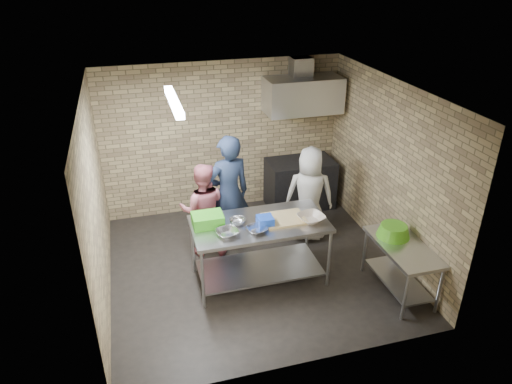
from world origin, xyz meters
TOP-DOWN VIEW (x-y plane):
  - floor at (0.00, 0.00)m, footprint 4.20×4.20m
  - ceiling at (0.00, 0.00)m, footprint 4.20×4.20m
  - back_wall at (0.00, 2.00)m, footprint 4.20×0.06m
  - front_wall at (0.00, -2.00)m, footprint 4.20×0.06m
  - left_wall at (-2.10, 0.00)m, footprint 0.06×4.00m
  - right_wall at (2.10, 0.00)m, footprint 0.06×4.00m
  - prep_table at (0.01, -0.31)m, footprint 1.88×0.94m
  - side_counter at (1.80, -1.10)m, footprint 0.60×1.20m
  - stove at (1.35, 1.65)m, footprint 1.20×0.70m
  - range_hood at (1.35, 1.70)m, footprint 1.30×0.60m
  - hood_duct at (1.35, 1.85)m, footprint 0.35×0.30m
  - wall_shelf at (1.65, 1.89)m, footprint 0.80×0.20m
  - fluorescent_fixture at (-1.00, 0.00)m, footprint 0.10×1.25m
  - green_crate at (-0.69, -0.19)m, footprint 0.42×0.31m
  - blue_tub at (0.06, -0.41)m, footprint 0.21×0.21m
  - cutting_board at (0.36, -0.33)m, footprint 0.57×0.44m
  - mixing_bowl_a at (-0.49, -0.51)m, footprint 0.35×0.35m
  - mixing_bowl_b at (-0.29, -0.26)m, footprint 0.27×0.27m
  - mixing_bowl_c at (-0.09, -0.53)m, footprint 0.33×0.33m
  - ceramic_bowl at (0.71, -0.46)m, footprint 0.44×0.44m
  - green_basin at (1.78, -0.85)m, footprint 0.46×0.46m
  - bottle_red at (1.40, 1.89)m, footprint 0.07×0.07m
  - bottle_green at (1.80, 1.89)m, footprint 0.06×0.06m
  - man_navy at (-0.22, 0.62)m, footprint 0.77×0.58m
  - woman_pink at (-0.63, 0.59)m, footprint 0.84×0.72m
  - woman_white at (1.09, 0.56)m, footprint 0.90×0.73m

SIDE VIEW (x-z plane):
  - floor at x=0.00m, z-range 0.00..0.00m
  - side_counter at x=1.80m, z-range 0.00..0.75m
  - stove at x=1.35m, z-range 0.00..0.90m
  - prep_table at x=0.01m, z-range 0.00..0.94m
  - woman_pink at x=-0.63m, z-range 0.00..1.51m
  - woman_white at x=1.09m, z-range 0.00..1.59m
  - green_basin at x=1.78m, z-range 0.75..0.92m
  - man_navy at x=-0.22m, z-range 0.00..1.91m
  - cutting_board at x=0.36m, z-range 0.94..0.97m
  - mixing_bowl_c at x=-0.09m, z-range 0.94..1.01m
  - mixing_bowl_b at x=-0.29m, z-range 0.94..1.01m
  - mixing_bowl_a at x=-0.49m, z-range 0.94..1.01m
  - ceramic_bowl at x=0.71m, z-range 0.94..1.03m
  - blue_tub at x=0.06m, z-range 0.94..1.08m
  - green_crate at x=-0.69m, z-range 0.94..1.11m
  - back_wall at x=0.00m, z-range 0.00..2.70m
  - front_wall at x=0.00m, z-range 0.00..2.70m
  - left_wall at x=-2.10m, z-range 0.00..2.70m
  - right_wall at x=2.10m, z-range 0.00..2.70m
  - wall_shelf at x=1.65m, z-range 1.90..1.94m
  - bottle_green at x=1.80m, z-range 1.94..2.09m
  - bottle_red at x=1.40m, z-range 1.94..2.12m
  - range_hood at x=1.35m, z-range 1.80..2.40m
  - hood_duct at x=1.35m, z-range 2.40..2.70m
  - fluorescent_fixture at x=-1.00m, z-range 2.60..2.68m
  - ceiling at x=0.00m, z-range 2.70..2.70m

